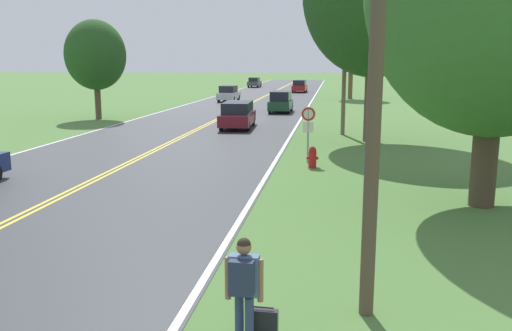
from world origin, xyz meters
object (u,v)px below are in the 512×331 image
(car_dark_green_van_mid_near, at_px, (281,101))
(car_silver_sedan_mid_far, at_px, (229,94))
(traffic_sign, at_px, (308,121))
(car_red_van_receding, at_px, (300,86))
(car_dark_grey_sedan_distant, at_px, (254,82))
(suitcase, at_px, (264,326))
(hitchhiker_person, at_px, (243,282))
(car_maroon_van_approaching, at_px, (238,114))
(fire_hydrant, at_px, (312,157))
(tree_right_cluster, at_px, (352,44))
(tree_behind_sign, at_px, (95,55))

(car_dark_green_van_mid_near, xyz_separation_m, car_silver_sedan_mid_far, (-6.71, 11.61, -0.06))
(traffic_sign, distance_m, car_red_van_receding, 53.01)
(car_dark_green_van_mid_near, relative_size, car_dark_grey_sedan_distant, 0.91)
(car_silver_sedan_mid_far, bearing_deg, suitcase, -167.13)
(hitchhiker_person, relative_size, car_maroon_van_approaching, 0.35)
(traffic_sign, bearing_deg, car_maroon_van_approaching, 113.72)
(fire_hydrant, xyz_separation_m, car_maroon_van_approaching, (-5.28, 12.51, 0.44))
(hitchhiker_person, relative_size, suitcase, 2.86)
(car_maroon_van_approaching, relative_size, car_dark_grey_sedan_distant, 1.04)
(traffic_sign, xyz_separation_m, car_red_van_receding, (-3.76, 52.87, -0.88))
(tree_right_cluster, relative_size, car_red_van_receding, 1.98)
(hitchhiker_person, xyz_separation_m, car_dark_grey_sedan_distant, (-11.92, 81.80, -0.21))
(tree_behind_sign, xyz_separation_m, tree_right_cluster, (19.02, 24.66, 1.41))
(hitchhiker_person, bearing_deg, traffic_sign, 1.53)
(car_silver_sedan_mid_far, bearing_deg, tree_behind_sign, 163.03)
(suitcase, distance_m, traffic_sign, 15.06)
(tree_behind_sign, bearing_deg, car_red_van_receding, 71.50)
(traffic_sign, bearing_deg, fire_hydrant, -77.00)
(hitchhiker_person, distance_m, car_maroon_van_approaching, 27.04)
(suitcase, height_order, car_dark_grey_sedan_distant, car_dark_grey_sedan_distant)
(car_dark_grey_sedan_distant, bearing_deg, hitchhiker_person, -170.71)
(suitcase, distance_m, car_red_van_receding, 67.97)
(suitcase, relative_size, tree_right_cluster, 0.07)
(suitcase, height_order, traffic_sign, traffic_sign)
(car_silver_sedan_mid_far, relative_size, car_dark_grey_sedan_distant, 0.93)
(tree_right_cluster, distance_m, car_dark_green_van_mid_near, 19.27)
(suitcase, distance_m, tree_right_cluster, 55.57)
(fire_hydrant, bearing_deg, car_dark_green_van_mid_near, 98.67)
(tree_right_cluster, bearing_deg, suitcase, -92.78)
(car_maroon_van_approaching, bearing_deg, tree_behind_sign, -112.88)
(hitchhiker_person, xyz_separation_m, fire_hydrant, (0.43, 14.09, -0.60))
(hitchhiker_person, distance_m, car_dark_grey_sedan_distant, 82.66)
(fire_hydrant, height_order, car_red_van_receding, car_red_van_receding)
(suitcase, xyz_separation_m, car_red_van_receding, (-3.85, 67.86, 0.61))
(car_maroon_van_approaching, height_order, car_silver_sedan_mid_far, car_silver_sedan_mid_far)
(traffic_sign, xyz_separation_m, car_dark_green_van_mid_near, (-3.38, 22.70, -0.86))
(hitchhiker_person, height_order, car_silver_sedan_mid_far, hitchhiker_person)
(tree_right_cluster, distance_m, car_red_van_receding, 15.15)
(car_silver_sedan_mid_far, bearing_deg, traffic_sign, -162.42)
(suitcase, bearing_deg, car_dark_grey_sedan_distant, 10.72)
(car_dark_green_van_mid_near, bearing_deg, car_silver_sedan_mid_far, -149.67)
(suitcase, xyz_separation_m, car_silver_sedan_mid_far, (-10.19, 49.29, 0.57))
(tree_behind_sign, bearing_deg, car_maroon_van_approaching, -20.13)
(hitchhiker_person, relative_size, car_red_van_receding, 0.37)
(suitcase, distance_m, car_dark_green_van_mid_near, 37.85)
(hitchhiker_person, distance_m, car_dark_green_van_mid_near, 37.99)
(tree_right_cluster, height_order, car_silver_sedan_mid_far, tree_right_cluster)
(hitchhiker_person, xyz_separation_m, suitcase, (0.28, 0.17, -0.77))
(hitchhiker_person, xyz_separation_m, traffic_sign, (0.18, 15.15, 0.73))
(tree_right_cluster, xyz_separation_m, car_dark_grey_sedan_distant, (-14.87, 26.42, -5.22))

